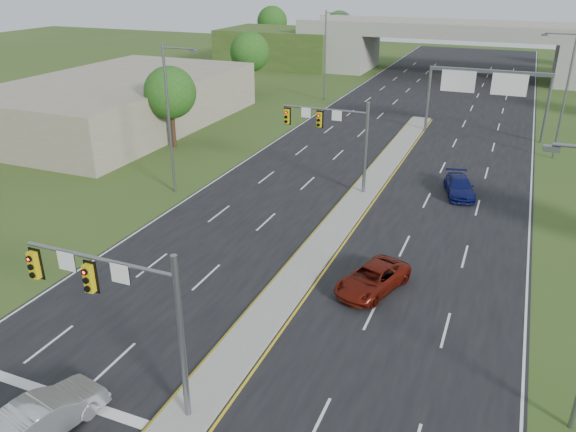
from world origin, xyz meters
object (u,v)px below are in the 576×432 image
at_px(car_silver, 43,417).
at_px(car_far_a, 372,279).
at_px(signal_mast_far, 337,131).
at_px(sign_gantry, 486,84).
at_px(car_far_b, 459,186).
at_px(signal_mast_near, 124,301).
at_px(overpass, 458,53).

xyz_separation_m(car_silver, car_far_a, (8.53, 14.40, -0.10)).
height_order(signal_mast_far, car_far_a, signal_mast_far).
bearing_deg(sign_gantry, car_silver, -103.10).
distance_m(signal_mast_far, car_far_b, 10.18).
relative_size(signal_mast_far, car_silver, 1.48).
bearing_deg(sign_gantry, signal_mast_near, -101.25).
height_order(signal_mast_far, car_far_b, signal_mast_far).
bearing_deg(signal_mast_near, signal_mast_far, 90.00).
bearing_deg(signal_mast_far, overpass, 87.65).
relative_size(overpass, car_far_b, 17.23).
bearing_deg(signal_mast_near, car_silver, -129.09).
bearing_deg(car_far_a, car_silver, -102.23).
height_order(signal_mast_near, car_far_a, signal_mast_near).
xyz_separation_m(signal_mast_near, car_far_a, (6.39, 11.76, -4.03)).
height_order(sign_gantry, car_far_b, sign_gantry).
relative_size(signal_mast_far, overpass, 0.09).
distance_m(overpass, car_silver, 82.87).
bearing_deg(sign_gantry, overpass, 100.79).
relative_size(sign_gantry, car_far_a, 2.38).
relative_size(signal_mast_far, car_far_b, 1.51).
height_order(signal_mast_far, car_silver, signal_mast_far).
height_order(signal_mast_far, overpass, overpass).
height_order(signal_mast_far, sign_gantry, signal_mast_far).
bearing_deg(overpass, car_far_a, -86.54).
xyz_separation_m(sign_gantry, car_silver, (-11.08, -47.63, -4.44)).
height_order(overpass, car_far_a, overpass).
distance_m(overpass, car_far_a, 68.49).
xyz_separation_m(car_far_a, car_far_b, (2.59, 15.83, -0.00)).
xyz_separation_m(signal_mast_far, sign_gantry, (8.95, 19.99, 0.51)).
xyz_separation_m(signal_mast_near, overpass, (2.26, 80.07, -1.17)).
relative_size(car_far_a, car_far_b, 1.05).
height_order(signal_mast_near, car_silver, signal_mast_near).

